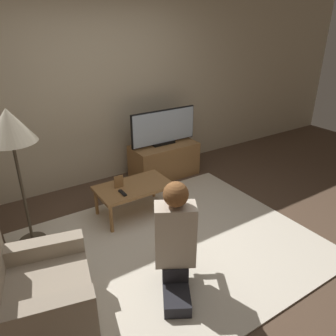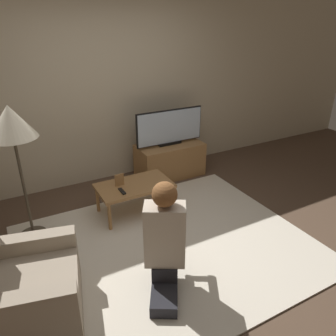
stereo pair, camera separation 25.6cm
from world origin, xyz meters
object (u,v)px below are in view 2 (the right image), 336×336
coffee_table (134,187)px  person_kneeling (165,237)px  floor_lamp (11,127)px  armchair (21,290)px  tv (170,127)px

coffee_table → person_kneeling: 1.29m
floor_lamp → coffee_table: bearing=-4.6°
armchair → coffee_table: bearing=-40.6°
person_kneeling → coffee_table: bearing=-71.7°
floor_lamp → person_kneeling: floor_lamp is taller
tv → floor_lamp: floor_lamp is taller
coffee_table → armchair: size_ratio=0.91×
armchair → person_kneeling: person_kneeling is taller
coffee_table → person_kneeling: bearing=-101.6°
floor_lamp → person_kneeling: 1.78m
tv → floor_lamp: bearing=-163.0°
floor_lamp → armchair: size_ratio=1.51×
tv → person_kneeling: 2.29m
tv → armchair: (-2.26, -1.75, -0.47)m
armchair → tv: bearing=-39.4°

